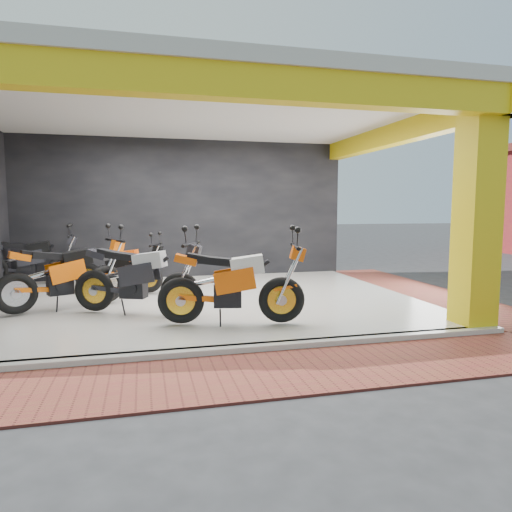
# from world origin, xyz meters

# --- Properties ---
(ground) EXTENTS (80.00, 80.00, 0.00)m
(ground) POSITION_xyz_m (0.00, 0.00, 0.00)
(ground) COLOR #2D2D30
(ground) RESTS_ON ground
(showroom_floor) EXTENTS (8.00, 6.00, 0.10)m
(showroom_floor) POSITION_xyz_m (0.00, 2.00, 0.05)
(showroom_floor) COLOR silver
(showroom_floor) RESTS_ON ground
(showroom_ceiling) EXTENTS (8.40, 6.40, 0.20)m
(showroom_ceiling) POSITION_xyz_m (0.00, 2.00, 3.60)
(showroom_ceiling) COLOR beige
(showroom_ceiling) RESTS_ON corner_column
(back_wall) EXTENTS (8.20, 0.20, 3.50)m
(back_wall) POSITION_xyz_m (0.00, 5.10, 1.75)
(back_wall) COLOR black
(back_wall) RESTS_ON ground
(corner_column) EXTENTS (0.50, 0.50, 3.50)m
(corner_column) POSITION_xyz_m (3.75, -0.75, 1.75)
(corner_column) COLOR gold
(corner_column) RESTS_ON ground
(header_beam_front) EXTENTS (8.40, 0.30, 0.40)m
(header_beam_front) POSITION_xyz_m (0.00, -1.00, 3.30)
(header_beam_front) COLOR gold
(header_beam_front) RESTS_ON corner_column
(header_beam_right) EXTENTS (0.30, 6.40, 0.40)m
(header_beam_right) POSITION_xyz_m (4.00, 2.00, 3.30)
(header_beam_right) COLOR gold
(header_beam_right) RESTS_ON corner_column
(floor_kerb) EXTENTS (8.00, 0.20, 0.10)m
(floor_kerb) POSITION_xyz_m (0.00, -1.02, 0.05)
(floor_kerb) COLOR silver
(floor_kerb) RESTS_ON ground
(paver_front) EXTENTS (9.00, 1.40, 0.03)m
(paver_front) POSITION_xyz_m (0.00, -1.80, 0.01)
(paver_front) COLOR maroon
(paver_front) RESTS_ON ground
(paver_right) EXTENTS (1.40, 7.00, 0.03)m
(paver_right) POSITION_xyz_m (4.80, 2.00, 0.01)
(paver_right) COLOR maroon
(paver_right) RESTS_ON ground
(moto_hero) EXTENTS (2.42, 1.30, 1.40)m
(moto_hero) POSITION_xyz_m (0.95, -0.13, 0.80)
(moto_hero) COLOR #EA5809
(moto_hero) RESTS_ON showroom_floor
(moto_row_a) EXTENTS (2.43, 1.68, 1.39)m
(moto_row_a) POSITION_xyz_m (-0.46, 0.75, 0.80)
(moto_row_a) COLOR black
(moto_row_a) RESTS_ON showroom_floor
(moto_row_b) EXTENTS (2.39, 1.67, 1.37)m
(moto_row_b) POSITION_xyz_m (-1.69, 1.99, 0.79)
(moto_row_b) COLOR #FF650A
(moto_row_b) RESTS_ON showroom_floor
(moto_row_c) EXTENTS (2.08, 1.35, 1.19)m
(moto_row_c) POSITION_xyz_m (-0.93, 2.83, 0.70)
(moto_row_c) COLOR black
(moto_row_c) RESTS_ON showroom_floor
(moto_row_d) EXTENTS (2.20, 0.93, 1.31)m
(moto_row_d) POSITION_xyz_m (-2.80, 4.48, 0.76)
(moto_row_d) COLOR black
(moto_row_d) RESTS_ON showroom_floor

